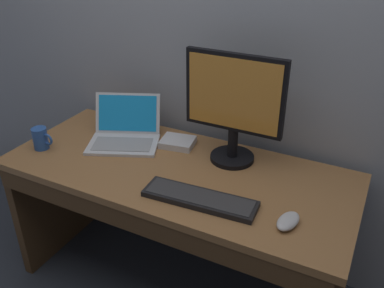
{
  "coord_description": "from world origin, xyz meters",
  "views": [
    {
      "loc": [
        0.78,
        -1.37,
        1.69
      ],
      "look_at": [
        0.08,
        0.0,
        0.86
      ],
      "focal_mm": 38.68,
      "sensor_mm": 36.0,
      "label": 1
    }
  ],
  "objects_px": {
    "external_monitor": "(234,106)",
    "computer_mouse": "(288,221)",
    "external_drive_box": "(178,142)",
    "coffee_mug": "(41,138)",
    "laptop_silver": "(125,134)",
    "wired_keyboard": "(200,199)"
  },
  "relations": [
    {
      "from": "external_monitor",
      "to": "external_drive_box",
      "type": "height_order",
      "value": "external_monitor"
    },
    {
      "from": "external_monitor",
      "to": "external_drive_box",
      "type": "distance_m",
      "value": 0.39
    },
    {
      "from": "computer_mouse",
      "to": "coffee_mug",
      "type": "bearing_deg",
      "value": -170.16
    },
    {
      "from": "laptop_silver",
      "to": "external_drive_box",
      "type": "bearing_deg",
      "value": 18.05
    },
    {
      "from": "external_monitor",
      "to": "computer_mouse",
      "type": "relative_size",
      "value": 4.1
    },
    {
      "from": "wired_keyboard",
      "to": "external_drive_box",
      "type": "distance_m",
      "value": 0.47
    },
    {
      "from": "wired_keyboard",
      "to": "computer_mouse",
      "type": "height_order",
      "value": "computer_mouse"
    },
    {
      "from": "laptop_silver",
      "to": "external_drive_box",
      "type": "height_order",
      "value": "laptop_silver"
    },
    {
      "from": "external_monitor",
      "to": "coffee_mug",
      "type": "height_order",
      "value": "external_monitor"
    },
    {
      "from": "external_monitor",
      "to": "computer_mouse",
      "type": "xyz_separation_m",
      "value": [
        0.36,
        -0.33,
        -0.25
      ]
    },
    {
      "from": "laptop_silver",
      "to": "computer_mouse",
      "type": "distance_m",
      "value": 0.94
    },
    {
      "from": "external_monitor",
      "to": "wired_keyboard",
      "type": "relative_size",
      "value": 1.09
    },
    {
      "from": "laptop_silver",
      "to": "wired_keyboard",
      "type": "bearing_deg",
      "value": -27.07
    },
    {
      "from": "laptop_silver",
      "to": "coffee_mug",
      "type": "relative_size",
      "value": 3.76
    },
    {
      "from": "computer_mouse",
      "to": "external_drive_box",
      "type": "bearing_deg",
      "value": 162.61
    },
    {
      "from": "laptop_silver",
      "to": "external_drive_box",
      "type": "relative_size",
      "value": 2.67
    },
    {
      "from": "wired_keyboard",
      "to": "coffee_mug",
      "type": "xyz_separation_m",
      "value": [
        -0.87,
        0.04,
        0.04
      ]
    },
    {
      "from": "computer_mouse",
      "to": "external_drive_box",
      "type": "xyz_separation_m",
      "value": [
        -0.65,
        0.35,
        -0.0
      ]
    },
    {
      "from": "external_monitor",
      "to": "coffee_mug",
      "type": "xyz_separation_m",
      "value": [
        -0.86,
        -0.31,
        -0.22
      ]
    },
    {
      "from": "external_drive_box",
      "to": "coffee_mug",
      "type": "height_order",
      "value": "coffee_mug"
    },
    {
      "from": "external_monitor",
      "to": "external_drive_box",
      "type": "bearing_deg",
      "value": 176.54
    },
    {
      "from": "laptop_silver",
      "to": "external_monitor",
      "type": "height_order",
      "value": "external_monitor"
    }
  ]
}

